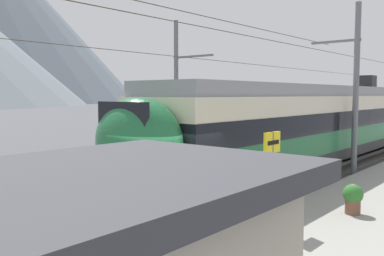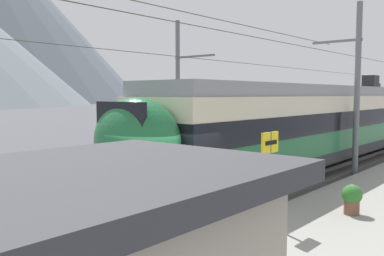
% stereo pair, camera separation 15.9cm
% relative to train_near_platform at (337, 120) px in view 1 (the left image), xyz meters
% --- Properties ---
extents(ground_plane, '(400.00, 400.00, 0.00)m').
position_rel_train_near_platform_xyz_m(ground_plane, '(-12.95, -1.09, -2.23)').
color(ground_plane, '#4C4C51').
extents(track_near, '(120.00, 3.00, 0.28)m').
position_rel_train_near_platform_xyz_m(track_near, '(-12.95, -0.00, -2.16)').
color(track_near, '#5B5651').
rests_on(track_near, ground).
extents(track_far, '(120.00, 3.00, 0.28)m').
position_rel_train_near_platform_xyz_m(track_far, '(-12.95, 5.39, -2.16)').
color(track_far, '#5B5651').
rests_on(track_far, ground).
extents(train_near_platform, '(28.13, 2.87, 4.27)m').
position_rel_train_near_platform_xyz_m(train_near_platform, '(0.00, 0.00, 0.00)').
color(train_near_platform, '#2D2D30').
rests_on(train_near_platform, track_near).
extents(train_far_track, '(29.23, 2.97, 4.27)m').
position_rel_train_near_platform_xyz_m(train_far_track, '(18.33, 5.39, 0.00)').
color(train_far_track, '#2D2D30').
rests_on(train_far_track, track_far).
extents(catenary_mast_mid, '(45.14, 2.13, 7.23)m').
position_rel_train_near_platform_xyz_m(catenary_mast_mid, '(-2.79, -1.68, 1.59)').
color(catenary_mast_mid, slate).
rests_on(catenary_mast_mid, ground).
extents(catenary_mast_far_side, '(45.14, 2.69, 7.49)m').
position_rel_train_near_platform_xyz_m(catenary_mast_far_side, '(-3.26, 7.58, 1.69)').
color(catenary_mast_far_side, slate).
rests_on(catenary_mast_far_side, ground).
extents(platform_sign, '(0.70, 0.08, 2.28)m').
position_rel_train_near_platform_xyz_m(platform_sign, '(-11.68, -2.91, -0.26)').
color(platform_sign, '#59595B').
rests_on(platform_sign, platform_slab).
extents(potted_plant_platform_edge, '(0.53, 0.53, 0.80)m').
position_rel_train_near_platform_xyz_m(potted_plant_platform_edge, '(-9.38, -4.07, -1.47)').
color(potted_plant_platform_edge, brown).
rests_on(potted_plant_platform_edge, platform_slab).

